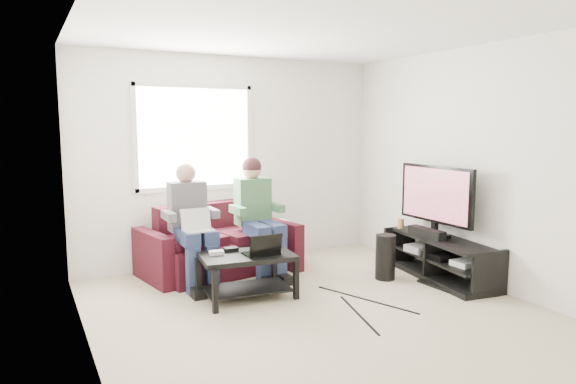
{
  "coord_description": "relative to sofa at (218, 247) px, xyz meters",
  "views": [
    {
      "loc": [
        -2.4,
        -3.85,
        1.75
      ],
      "look_at": [
        -0.07,
        0.6,
        1.09
      ],
      "focal_mm": 32.0,
      "sensor_mm": 36.0,
      "label": 1
    }
  ],
  "objects": [
    {
      "name": "sofa",
      "position": [
        0.0,
        0.0,
        0.0
      ],
      "size": [
        1.86,
        1.05,
        0.81
      ],
      "color": "#44111B",
      "rests_on": "floor"
    },
    {
      "name": "console_grey",
      "position": [
        2.15,
        -1.13,
        -0.01
      ],
      "size": [
        0.34,
        0.26,
        0.08
      ],
      "primitive_type": "cube",
      "color": "gray",
      "rests_on": "tv_stand"
    },
    {
      "name": "controller_c",
      "position": [
        0.25,
        -0.86,
        0.18
      ],
      "size": [
        0.15,
        0.11,
        0.04
      ],
      "primitive_type": "cube",
      "rotation": [
        0.0,
        0.0,
        -0.16
      ],
      "color": "gray",
      "rests_on": "coffee_table"
    },
    {
      "name": "controller_b",
      "position": [
        -0.15,
        -0.83,
        0.18
      ],
      "size": [
        0.14,
        0.09,
        0.04
      ],
      "primitive_type": "cube",
      "rotation": [
        0.0,
        0.0,
        -0.03
      ],
      "color": "black",
      "rests_on": "coffee_table"
    },
    {
      "name": "tv",
      "position": [
        2.15,
        -1.33,
        0.64
      ],
      "size": [
        0.12,
        1.1,
        0.81
      ],
      "color": "black",
      "rests_on": "tv_stand"
    },
    {
      "name": "laptop_black",
      "position": [
        0.07,
        -1.09,
        0.28
      ],
      "size": [
        0.38,
        0.3,
        0.24
      ],
      "primitive_type": null,
      "rotation": [
        0.0,
        0.0,
        -0.18
      ],
      "color": "black",
      "rests_on": "coffee_table"
    },
    {
      "name": "console_black",
      "position": [
        2.15,
        -1.48,
        -0.01
      ],
      "size": [
        0.38,
        0.3,
        0.07
      ],
      "primitive_type": "cube",
      "color": "black",
      "rests_on": "tv_stand"
    },
    {
      "name": "console_white",
      "position": [
        2.15,
        -1.83,
        -0.02
      ],
      "size": [
        0.3,
        0.22,
        0.06
      ],
      "primitive_type": "cube",
      "color": "silver",
      "rests_on": "tv_stand"
    },
    {
      "name": "wall_front",
      "position": [
        0.38,
        -4.07,
        1.0
      ],
      "size": [
        4.5,
        0.0,
        4.5
      ],
      "primitive_type": "plane",
      "rotation": [
        -1.57,
        0.0,
        0.0
      ],
      "color": "silver",
      "rests_on": "floor"
    },
    {
      "name": "window",
      "position": [
        -0.12,
        0.42,
        1.3
      ],
      "size": [
        1.48,
        0.04,
        1.28
      ],
      "color": "white",
      "rests_on": "wall_back"
    },
    {
      "name": "laptop_silver",
      "position": [
        -0.4,
        -0.53,
        0.4
      ],
      "size": [
        0.32,
        0.22,
        0.24
      ],
      "primitive_type": null,
      "rotation": [
        0.0,
        0.0,
        0.01
      ],
      "color": "silver",
      "rests_on": "person_left"
    },
    {
      "name": "subwoofer",
      "position": [
        1.6,
        -1.14,
        -0.05
      ],
      "size": [
        0.23,
        0.23,
        0.51
      ],
      "primitive_type": "cylinder",
      "color": "black",
      "rests_on": "floor"
    },
    {
      "name": "coffee_table",
      "position": [
        -0.05,
        -1.01,
        0.04
      ],
      "size": [
        0.98,
        0.67,
        0.46
      ],
      "color": "black",
      "rests_on": "floor"
    },
    {
      "name": "controller_a",
      "position": [
        -0.33,
        -0.89,
        0.18
      ],
      "size": [
        0.15,
        0.11,
        0.04
      ],
      "primitive_type": "cube",
      "rotation": [
        0.0,
        0.0,
        -0.19
      ],
      "color": "silver",
      "rests_on": "coffee_table"
    },
    {
      "name": "person_right",
      "position": [
        0.4,
        -0.27,
        0.48
      ],
      "size": [
        0.4,
        0.71,
        1.37
      ],
      "color": "navy",
      "rests_on": "sofa"
    },
    {
      "name": "wall_left",
      "position": [
        -1.62,
        -1.82,
        1.0
      ],
      "size": [
        0.0,
        4.5,
        4.5
      ],
      "primitive_type": "plane",
      "rotation": [
        1.57,
        0.0,
        1.57
      ],
      "color": "silver",
      "rests_on": "floor"
    },
    {
      "name": "ceiling",
      "position": [
        0.38,
        -1.82,
        2.3
      ],
      "size": [
        4.5,
        4.5,
        0.0
      ],
      "primitive_type": "plane",
      "rotation": [
        3.14,
        0.0,
        0.0
      ],
      "color": "white",
      "rests_on": "wall_back"
    },
    {
      "name": "end_table",
      "position": [
        0.81,
        0.02,
        -0.05
      ],
      "size": [
        0.31,
        0.31,
        0.56
      ],
      "color": "black",
      "rests_on": "floor"
    },
    {
      "name": "wall_back",
      "position": [
        0.38,
        0.43,
        1.0
      ],
      "size": [
        4.5,
        0.0,
        4.5
      ],
      "primitive_type": "plane",
      "rotation": [
        1.57,
        0.0,
        0.0
      ],
      "color": "silver",
      "rests_on": "floor"
    },
    {
      "name": "tv_stand",
      "position": [
        2.15,
        -1.43,
        -0.09
      ],
      "size": [
        0.63,
        1.51,
        0.48
      ],
      "color": "black",
      "rests_on": "floor"
    },
    {
      "name": "wall_right",
      "position": [
        2.38,
        -1.82,
        1.0
      ],
      "size": [
        0.0,
        4.5,
        4.5
      ],
      "primitive_type": "plane",
      "rotation": [
        1.57,
        0.0,
        -1.57
      ],
      "color": "silver",
      "rests_on": "floor"
    },
    {
      "name": "drink_cup",
      "position": [
        2.1,
        -0.8,
        0.24
      ],
      "size": [
        0.08,
        0.08,
        0.12
      ],
      "primitive_type": "cylinder",
      "color": "#B27C4D",
      "rests_on": "tv_stand"
    },
    {
      "name": "person_left",
      "position": [
        -0.4,
        -0.29,
        0.42
      ],
      "size": [
        0.4,
        0.7,
        1.33
      ],
      "color": "navy",
      "rests_on": "sofa"
    },
    {
      "name": "floor",
      "position": [
        0.38,
        -1.82,
        -0.3
      ],
      "size": [
        4.5,
        4.5,
        0.0
      ],
      "primitive_type": "plane",
      "color": "beige",
      "rests_on": "ground"
    },
    {
      "name": "keyboard_floor",
      "position": [
        1.93,
        -1.62,
        -0.29
      ],
      "size": [
        0.17,
        0.45,
        0.02
      ],
      "primitive_type": "cube",
      "rotation": [
        0.0,
        0.0,
        0.04
      ],
      "color": "black",
      "rests_on": "floor"
    },
    {
      "name": "soundbar",
      "position": [
        2.03,
        -1.33,
        0.23
      ],
      "size": [
        0.12,
        0.5,
        0.1
      ],
      "primitive_type": "cube",
      "color": "black",
      "rests_on": "tv_stand"
    }
  ]
}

